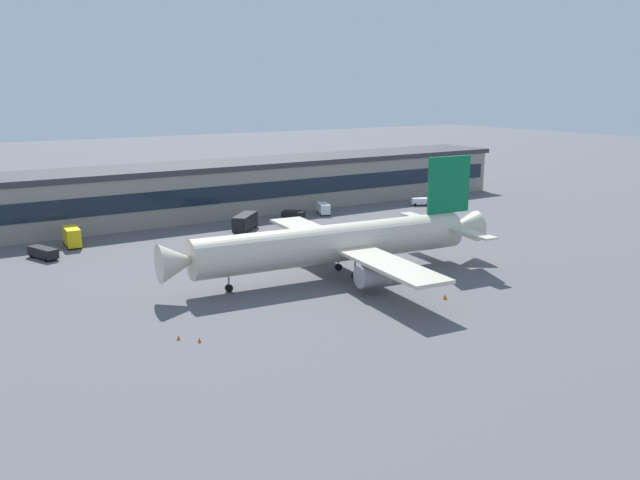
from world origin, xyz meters
TOP-DOWN VIEW (x-y plane):
  - ground_plane at (0.00, 0.00)m, footprint 600.00×600.00m
  - terminal_building at (0.00, 56.17)m, footprint 144.36×17.43m
  - airliner at (-11.71, -1.36)m, footprint 54.61×46.44m
  - stair_truck at (-42.34, 40.34)m, footprint 2.70×6.11m
  - pushback_tractor at (4.79, 41.19)m, footprint 5.08×5.35m
  - follow_me_car at (39.74, 38.88)m, footprint 4.78×3.68m
  - belt_loader at (-48.49, 34.33)m, footprint 4.22×6.69m
  - fuel_truck at (-9.42, 36.11)m, footprint 7.87×7.97m
  - crew_van at (13.25, 41.83)m, footprint 3.93×5.64m
  - traffic_cone_0 at (-40.31, -15.08)m, footprint 0.47×0.47m
  - traffic_cone_1 at (9.61, -8.30)m, footprint 0.55×0.55m
  - traffic_cone_2 at (-42.05, -13.06)m, footprint 0.46×0.46m
  - traffic_cone_3 at (-5.75, -18.66)m, footprint 0.59×0.59m

SIDE VIEW (x-z plane):
  - ground_plane at x=0.00m, z-range 0.00..0.00m
  - traffic_cone_2 at x=-42.05m, z-range 0.00..0.58m
  - traffic_cone_0 at x=-40.31m, z-range 0.00..0.58m
  - traffic_cone_1 at x=9.61m, z-range 0.00..0.68m
  - traffic_cone_3 at x=-5.75m, z-range 0.00..0.74m
  - pushback_tractor at x=4.79m, z-range 0.17..1.92m
  - follow_me_car at x=39.74m, z-range 0.17..2.02m
  - belt_loader at x=-48.49m, z-range 0.18..2.13m
  - crew_van at x=13.25m, z-range 0.18..2.73m
  - fuel_truck at x=-9.42m, z-range 0.21..3.56m
  - stair_truck at x=-42.34m, z-range 0.20..3.75m
  - airliner at x=-11.71m, z-range -3.49..14.03m
  - terminal_building at x=0.00m, z-range 0.02..11.74m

